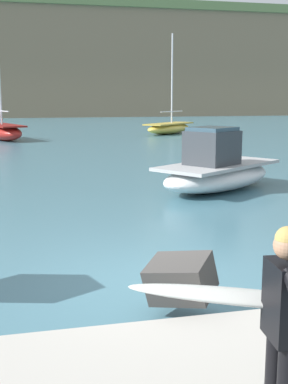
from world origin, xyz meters
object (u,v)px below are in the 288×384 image
(surfer_with_board, at_px, (274,316))
(boat_near_right, at_px, (4,131))
(boat_near_left, at_px, (217,170))
(boat_mid_left, at_px, (169,127))

(surfer_with_board, bearing_deg, boat_near_right, 95.08)
(boat_near_left, bearing_deg, boat_near_right, 108.65)
(boat_near_left, xyz_separation_m, boat_near_right, (-7.07, 20.93, -0.03))
(surfer_with_board, bearing_deg, boat_near_left, 70.50)
(surfer_with_board, height_order, boat_near_left, surfer_with_board)
(boat_near_left, height_order, boat_near_right, boat_near_right)
(boat_mid_left, bearing_deg, boat_near_right, -165.76)
(boat_near_left, distance_m, boat_near_right, 22.09)
(surfer_with_board, xyz_separation_m, boat_near_right, (-2.91, 32.68, -0.68))
(boat_near_right, bearing_deg, boat_near_left, -71.35)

